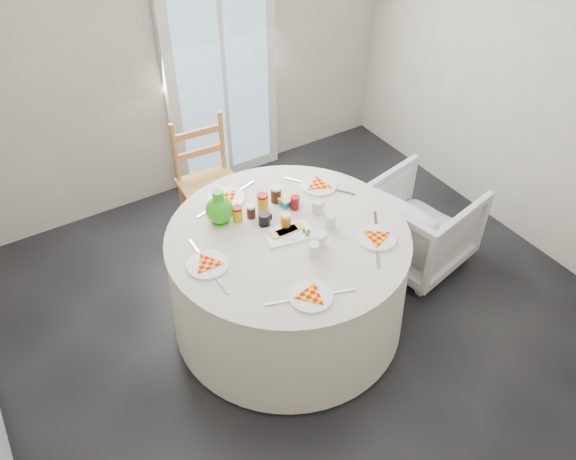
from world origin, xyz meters
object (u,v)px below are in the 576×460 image
armchair (420,218)px  table (288,279)px  wooden_chair (211,187)px  green_pitcher (219,208)px

armchair → table: bearing=78.8°
wooden_chair → armchair: size_ratio=1.36×
green_pitcher → table: bearing=-49.5°
wooden_chair → green_pitcher: (-0.26, -0.74, 0.40)m
wooden_chair → green_pitcher: green_pitcher is taller
wooden_chair → armchair: bearing=-38.2°
armchair → green_pitcher: 1.56m
green_pitcher → armchair: bearing=-13.4°
armchair → green_pitcher: green_pitcher is taller
table → armchair: (1.16, 0.01, 0.02)m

